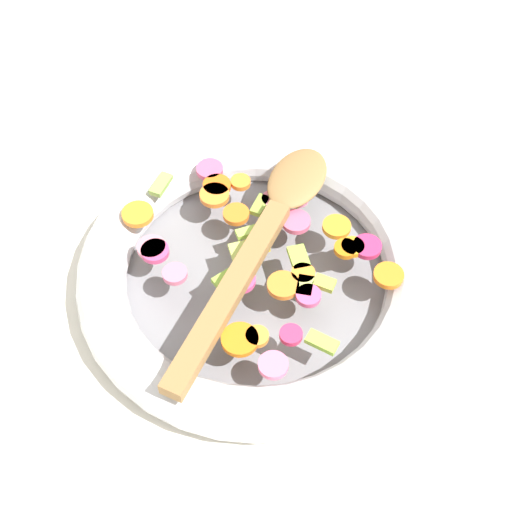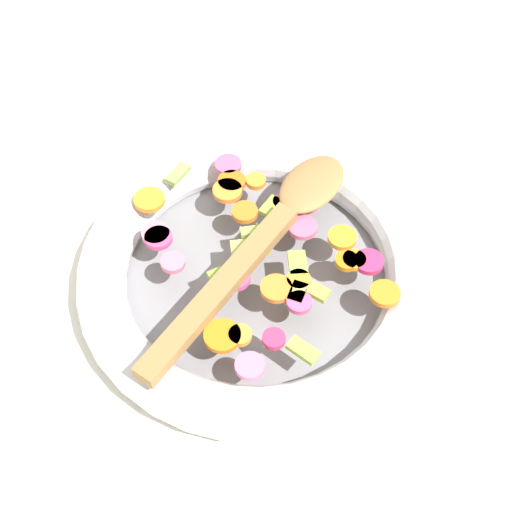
% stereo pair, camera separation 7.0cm
% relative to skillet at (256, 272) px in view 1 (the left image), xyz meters
% --- Properties ---
extents(ground_plane, '(4.00, 4.00, 0.00)m').
position_rel_skillet_xyz_m(ground_plane, '(0.00, 0.00, -0.02)').
color(ground_plane, silver).
extents(skillet, '(0.36, 0.36, 0.05)m').
position_rel_skillet_xyz_m(skillet, '(0.00, 0.00, 0.00)').
color(skillet, slate).
rests_on(skillet, ground_plane).
extents(chopped_vegetables, '(0.28, 0.24, 0.01)m').
position_rel_skillet_xyz_m(chopped_vegetables, '(0.00, -0.01, 0.03)').
color(chopped_vegetables, orange).
rests_on(chopped_vegetables, skillet).
extents(wooden_spoon, '(0.14, 0.31, 0.01)m').
position_rel_skillet_xyz_m(wooden_spoon, '(0.01, -0.02, 0.04)').
color(wooden_spoon, olive).
rests_on(wooden_spoon, chopped_vegetables).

